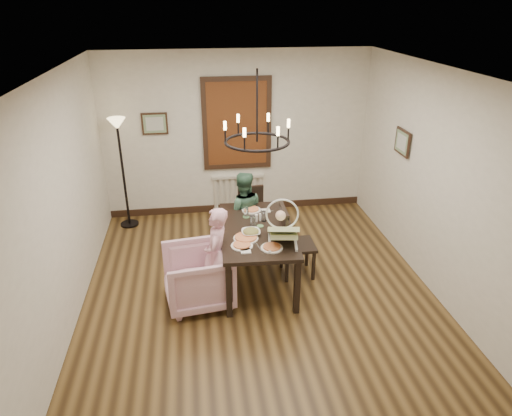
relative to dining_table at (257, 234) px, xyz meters
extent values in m
cube|color=brown|center=(-0.01, -0.21, -0.70)|extent=(4.50, 5.00, 0.01)
cube|color=white|center=(-0.01, -0.21, 2.10)|extent=(4.50, 5.00, 0.01)
cube|color=silver|center=(-0.01, 2.29, 0.70)|extent=(4.50, 0.01, 2.80)
cube|color=silver|center=(-2.26, -0.21, 0.70)|extent=(0.01, 5.00, 2.80)
cube|color=silver|center=(2.24, -0.21, 0.70)|extent=(0.01, 5.00, 2.80)
cube|color=black|center=(0.00, 0.00, 0.06)|extent=(1.02, 1.71, 0.05)
cube|color=black|center=(-0.45, -0.75, -0.33)|extent=(0.07, 0.07, 0.73)
cube|color=black|center=(-0.37, 0.79, -0.33)|extent=(0.07, 0.07, 0.73)
cube|color=black|center=(0.37, -0.79, -0.33)|extent=(0.07, 0.07, 0.73)
cube|color=black|center=(0.45, 0.75, -0.33)|extent=(0.07, 0.07, 0.73)
imported|color=#E3AEC5|center=(-0.80, -0.40, -0.32)|extent=(0.92, 0.90, 0.75)
imported|color=pink|center=(-0.55, -0.37, -0.17)|extent=(0.34, 0.43, 1.05)
imported|color=#385F48|center=(-0.10, 0.78, -0.17)|extent=(0.53, 0.41, 1.06)
imported|color=white|center=(-0.10, -0.17, 0.12)|extent=(0.29, 0.29, 0.07)
cylinder|color=tan|center=(-0.18, -0.28, 0.11)|extent=(0.31, 0.31, 0.04)
cylinder|color=silver|center=(-0.05, 0.07, 0.16)|extent=(0.08, 0.08, 0.15)
cube|color=brown|center=(-0.01, 2.25, 0.90)|extent=(1.00, 0.03, 1.40)
cube|color=black|center=(-1.36, 2.26, 0.95)|extent=(0.42, 0.03, 0.36)
cube|color=black|center=(2.20, 0.69, 0.95)|extent=(0.03, 0.42, 0.36)
torus|color=black|center=(0.00, 0.00, 1.25)|extent=(0.80, 0.80, 0.04)
camera|label=1|loc=(-0.76, -5.24, 2.82)|focal=32.00mm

